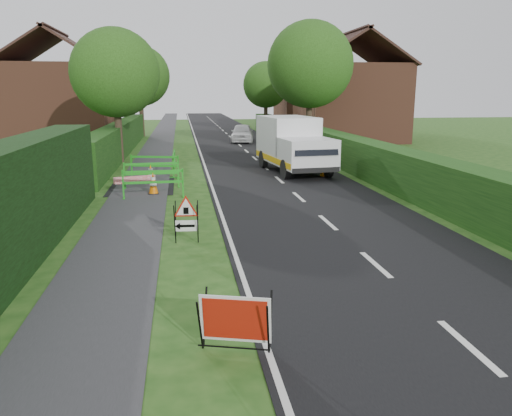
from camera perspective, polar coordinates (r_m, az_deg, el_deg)
ground at (r=9.27m, az=1.18°, el=-9.38°), size 120.00×120.00×0.00m
road_surface at (r=43.77m, az=-3.32°, el=8.42°), size 6.00×90.00×0.02m
footpath at (r=43.61m, az=-10.61°, el=8.20°), size 2.00×90.00×0.02m
hedge_west_far at (r=30.85m, az=-15.12°, el=6.03°), size 1.00×24.00×1.80m
hedge_east at (r=25.95m, az=9.48°, el=5.05°), size 1.20×50.00×1.50m
house_west at (r=39.39m, az=-21.46°, el=11.25°), size 7.50×7.40×7.88m
house_east_a at (r=38.52m, az=10.60°, el=11.90°), size 7.50×7.40×7.88m
house_east_b at (r=52.21m, az=6.59°, el=12.28°), size 7.50×7.40×7.88m
tree_nw at (r=26.65m, az=-15.80°, el=14.62°), size 4.40×4.40×6.70m
tree_ne at (r=31.48m, az=6.20°, el=15.97°), size 5.20×5.20×7.79m
tree_fw at (r=42.58m, az=-13.15°, el=14.48°), size 4.80×4.80×7.24m
tree_fe at (r=47.11m, az=1.14°, el=13.90°), size 4.20×4.20×6.33m
red_rect_sign at (r=7.05m, az=-2.39°, el=-12.69°), size 1.09×0.84×0.83m
triangle_sign at (r=11.93m, az=-8.14°, el=-0.90°), size 0.72×0.72×0.99m
works_van at (r=22.74m, az=4.21°, el=7.39°), size 2.71×5.59×2.46m
traffic_cone_0 at (r=21.62m, az=7.75°, el=4.58°), size 0.38×0.38×0.79m
traffic_cone_1 at (r=23.53m, az=7.10°, el=5.28°), size 0.38×0.38×0.79m
traffic_cone_2 at (r=25.02m, az=6.02°, el=5.77°), size 0.38×0.38×0.79m
traffic_cone_3 at (r=18.10m, az=-11.67°, el=2.78°), size 0.38×0.38×0.79m
traffic_cone_4 at (r=20.17m, az=-11.94°, el=3.81°), size 0.38×0.38×0.79m
ped_barrier_0 at (r=17.37m, az=-11.68°, el=3.16°), size 2.07×0.42×1.00m
ped_barrier_1 at (r=19.29m, az=-11.86°, el=4.12°), size 2.08×0.49×1.00m
ped_barrier_2 at (r=21.32m, az=-11.51°, el=4.97°), size 2.08×0.84×1.00m
ped_barrier_3 at (r=22.34m, az=-9.35°, el=5.41°), size 0.40×2.07×1.00m
redwhite_plank at (r=18.78m, az=-13.63°, el=1.83°), size 1.47×0.40×0.25m
hatchback_car at (r=36.80m, az=-1.59°, el=8.58°), size 2.13×4.06×1.32m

